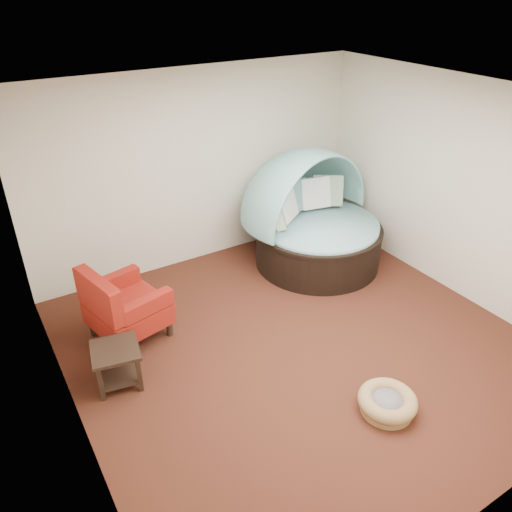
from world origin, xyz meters
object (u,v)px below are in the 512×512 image
canopy_daybed (314,213)px  red_armchair (123,307)px  pet_basket (387,402)px  side_table (117,361)px

canopy_daybed → red_armchair: 3.05m
pet_basket → red_armchair: 3.11m
red_armchair → canopy_daybed: bearing=-6.8°
red_armchair → side_table: bearing=-127.5°
canopy_daybed → pet_basket: bearing=-123.6°
pet_basket → red_armchair: size_ratio=0.75×
canopy_daybed → side_table: (-3.34, -1.02, -0.49)m
canopy_daybed → pet_basket: size_ratio=3.01×
red_armchair → side_table: 0.79m
pet_basket → red_armchair: (-1.83, 2.49, 0.33)m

